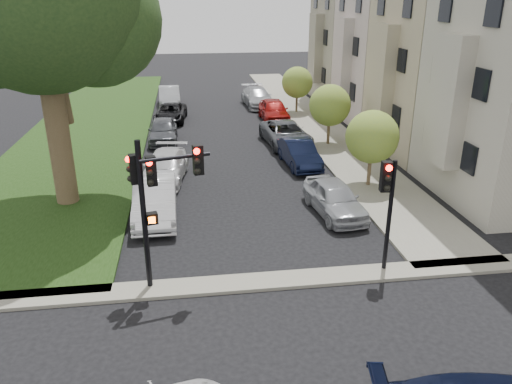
{
  "coord_description": "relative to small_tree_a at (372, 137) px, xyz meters",
  "views": [
    {
      "loc": [
        -2.36,
        -11.78,
        8.75
      ],
      "look_at": [
        0.0,
        5.0,
        2.0
      ],
      "focal_mm": 35.0,
      "sensor_mm": 36.0,
      "label": 1
    }
  ],
  "objects": [
    {
      "name": "sidewalk_cross",
      "position": [
        -6.2,
        -7.91,
        -2.44
      ],
      "size": [
        60.0,
        1.0,
        0.12
      ],
      "primitive_type": "cube",
      "color": "gray",
      "rests_on": "ground"
    },
    {
      "name": "car_parked_8",
      "position": [
        -9.74,
        14.89,
        -1.87
      ],
      "size": [
        2.53,
        4.74,
        1.27
      ],
      "primitive_type": "imported",
      "rotation": [
        0.0,
        0.0,
        -0.1
      ],
      "color": "black",
      "rests_on": "ground"
    },
    {
      "name": "car_parked_0",
      "position": [
        -2.56,
        -2.89,
        -1.78
      ],
      "size": [
        2.12,
        4.38,
        1.44
      ],
      "primitive_type": "imported",
      "rotation": [
        0.0,
        0.0,
        0.1
      ],
      "color": "#999BA0",
      "rests_on": "ground"
    },
    {
      "name": "car_parked_2",
      "position": [
        -2.59,
        7.53,
        -1.77
      ],
      "size": [
        2.84,
        5.42,
        1.45
      ],
      "primitive_type": "imported",
      "rotation": [
        0.0,
        0.0,
        0.08
      ],
      "color": "#3F4247",
      "rests_on": "ground"
    },
    {
      "name": "car_parked_3",
      "position": [
        -2.22,
        13.98,
        -1.7
      ],
      "size": [
        1.9,
        4.69,
        1.59
      ],
      "primitive_type": "imported",
      "rotation": [
        0.0,
        0.0,
        -0.0
      ],
      "color": "maroon",
      "rests_on": "ground"
    },
    {
      "name": "ground",
      "position": [
        -6.2,
        -9.91,
        -2.5
      ],
      "size": [
        140.0,
        140.0,
        0.0
      ],
      "primitive_type": "plane",
      "color": "black",
      "rests_on": "ground"
    },
    {
      "name": "car_parked_1",
      "position": [
        -2.64,
        3.59,
        -1.8
      ],
      "size": [
        1.79,
        4.36,
        1.4
      ],
      "primitive_type": "imported",
      "rotation": [
        0.0,
        0.0,
        0.07
      ],
      "color": "black",
      "rests_on": "ground"
    },
    {
      "name": "small_tree_a",
      "position": [
        0.0,
        0.0,
        0.0
      ],
      "size": [
        2.51,
        2.51,
        3.76
      ],
      "color": "brown",
      "rests_on": "ground"
    },
    {
      "name": "traffic_signal_secondary",
      "position": [
        -2.36,
        -7.72,
        0.25
      ],
      "size": [
        0.5,
        0.41,
        3.94
      ],
      "color": "black",
      "rests_on": "ground"
    },
    {
      "name": "car_parked_5",
      "position": [
        -10.05,
        -2.18,
        -1.7
      ],
      "size": [
        1.77,
        4.88,
        1.6
      ],
      "primitive_type": "imported",
      "rotation": [
        0.0,
        0.0,
        0.02
      ],
      "color": "silver",
      "rests_on": "ground"
    },
    {
      "name": "car_parked_9",
      "position": [
        -9.93,
        20.52,
        -1.72
      ],
      "size": [
        1.87,
        4.83,
        1.57
      ],
      "primitive_type": "imported",
      "rotation": [
        0.0,
        0.0,
        0.04
      ],
      "color": "#999BA0",
      "rests_on": "ground"
    },
    {
      "name": "house_b",
      "position": [
        6.25,
        5.59,
        4.43
      ],
      "size": [
        7.7,
        7.55,
        15.97
      ],
      "color": "gray",
      "rests_on": "ground"
    },
    {
      "name": "small_tree_c",
      "position": [
        0.0,
        16.31,
        -0.11
      ],
      "size": [
        2.39,
        2.39,
        3.59
      ],
      "color": "brown",
      "rests_on": "ground"
    },
    {
      "name": "car_parked_6",
      "position": [
        -9.78,
        2.33,
        -1.8
      ],
      "size": [
        2.64,
        5.05,
        1.4
      ],
      "primitive_type": "imported",
      "rotation": [
        0.0,
        0.0,
        -0.15
      ],
      "color": "silver",
      "rests_on": "ground"
    },
    {
      "name": "traffic_signal_main",
      "position": [
        -9.61,
        -7.68,
        0.88
      ],
      "size": [
        2.4,
        0.7,
        4.9
      ],
      "color": "black",
      "rests_on": "ground"
    },
    {
      "name": "house_c",
      "position": [
        6.25,
        13.09,
        4.43
      ],
      "size": [
        7.7,
        7.55,
        15.97
      ],
      "color": "#9B9B9B",
      "rests_on": "ground"
    },
    {
      "name": "car_parked_4",
      "position": [
        -2.67,
        19.21,
        -1.74
      ],
      "size": [
        2.46,
        5.38,
        1.53
      ],
      "primitive_type": "imported",
      "rotation": [
        0.0,
        0.0,
        0.06
      ],
      "color": "#999BA0",
      "rests_on": "ground"
    },
    {
      "name": "car_parked_7",
      "position": [
        -10.11,
        9.4,
        -1.75
      ],
      "size": [
        1.79,
        4.4,
        1.5
      ],
      "primitive_type": "imported",
      "rotation": [
        0.0,
        0.0,
        0.01
      ],
      "color": "#3F4247",
      "rests_on": "ground"
    },
    {
      "name": "sidewalk_right",
      "position": [
        0.55,
        14.09,
        -2.44
      ],
      "size": [
        3.5,
        44.0,
        0.12
      ],
      "primitive_type": "cube",
      "color": "gray",
      "rests_on": "ground"
    },
    {
      "name": "grass_strip",
      "position": [
        -15.2,
        14.09,
        -2.44
      ],
      "size": [
        8.0,
        44.0,
        0.12
      ],
      "primitive_type": "cube",
      "color": "black",
      "rests_on": "ground"
    },
    {
      "name": "small_tree_b",
      "position": [
        -0.0,
        7.2,
        -0.0
      ],
      "size": [
        2.5,
        2.5,
        3.76
      ],
      "color": "brown",
      "rests_on": "ground"
    },
    {
      "name": "house_d",
      "position": [
        6.25,
        20.59,
        4.43
      ],
      "size": [
        7.7,
        7.55,
        15.97
      ],
      "color": "gray",
      "rests_on": "ground"
    }
  ]
}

